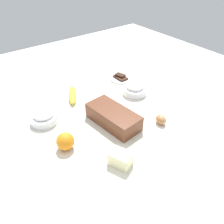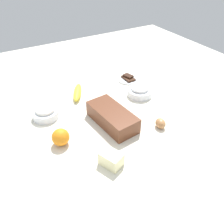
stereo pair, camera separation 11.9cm
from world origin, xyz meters
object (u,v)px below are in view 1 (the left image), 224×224
object	(u,v)px
chocolate_plate	(120,78)
butter_block	(121,159)
banana	(72,95)
egg_near_butter	(161,120)
orange_fruit	(65,141)
loaf_pan	(113,117)
flour_bowl	(44,117)
sugar_bowl	(135,89)

from	to	relation	value
chocolate_plate	butter_block	bearing A→B (deg)	141.16
banana	egg_near_butter	size ratio (longest dim) A/B	3.17
butter_block	orange_fruit	bearing A→B (deg)	31.89
banana	orange_fruit	size ratio (longest dim) A/B	2.40
loaf_pan	banana	distance (m)	0.33
orange_fruit	butter_block	world-z (taller)	orange_fruit
banana	flour_bowl	bearing A→B (deg)	116.27
orange_fruit	egg_near_butter	size ratio (longest dim) A/B	1.32
loaf_pan	banana	size ratio (longest dim) A/B	1.54
banana	orange_fruit	bearing A→B (deg)	146.43
loaf_pan	egg_near_butter	bearing A→B (deg)	-133.25
loaf_pan	chocolate_plate	size ratio (longest dim) A/B	2.25
loaf_pan	flour_bowl	xyz separation A→B (m)	(0.22, 0.27, -0.01)
flour_bowl	butter_block	xyz separation A→B (m)	(-0.45, -0.13, 0.00)
loaf_pan	butter_block	size ratio (longest dim) A/B	3.24
orange_fruit	butter_block	bearing A→B (deg)	-148.11
flour_bowl	egg_near_butter	distance (m)	0.59
orange_fruit	chocolate_plate	world-z (taller)	orange_fruit
loaf_pan	sugar_bowl	distance (m)	0.31
banana	loaf_pan	bearing A→B (deg)	-172.24
loaf_pan	chocolate_plate	world-z (taller)	loaf_pan
loaf_pan	flour_bowl	bearing A→B (deg)	45.22
flour_bowl	sugar_bowl	distance (m)	0.55
loaf_pan	banana	world-z (taller)	loaf_pan
loaf_pan	chocolate_plate	xyz separation A→B (m)	(0.33, -0.31, -0.03)
banana	orange_fruit	distance (m)	0.41
flour_bowl	egg_near_butter	bearing A→B (deg)	-128.22
egg_near_butter	chocolate_plate	world-z (taller)	egg_near_butter
flour_bowl	butter_block	world-z (taller)	flour_bowl
egg_near_butter	butter_block	bearing A→B (deg)	104.44
orange_fruit	egg_near_butter	distance (m)	0.48
banana	chocolate_plate	size ratio (longest dim) A/B	1.46
flour_bowl	banana	size ratio (longest dim) A/B	0.72
loaf_pan	flour_bowl	world-z (taller)	loaf_pan
sugar_bowl	chocolate_plate	world-z (taller)	sugar_bowl
egg_near_butter	chocolate_plate	size ratio (longest dim) A/B	0.46
flour_bowl	chocolate_plate	distance (m)	0.60
butter_block	flour_bowl	bearing A→B (deg)	16.69
orange_fruit	loaf_pan	bearing A→B (deg)	-87.50
flour_bowl	orange_fruit	size ratio (longest dim) A/B	1.72
loaf_pan	sugar_bowl	size ratio (longest dim) A/B	2.04
loaf_pan	orange_fruit	size ratio (longest dim) A/B	3.69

